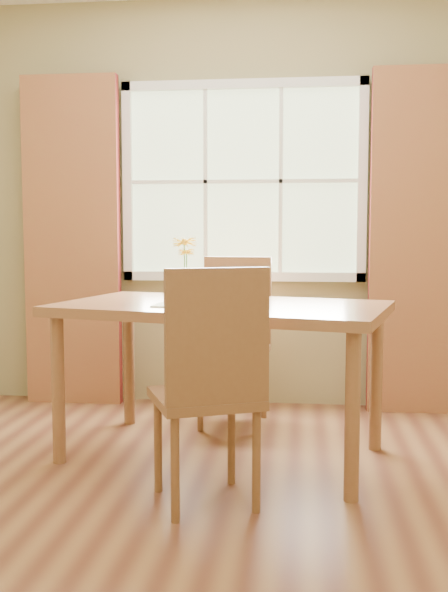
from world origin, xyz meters
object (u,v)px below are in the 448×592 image
Objects in this scene: flower_vase at (185,262)px; dining_table at (222,320)px; chair_near at (211,378)px; chair_far at (235,332)px; water_glass at (254,296)px; croissant_sandwich at (199,289)px.

dining_table is at bearing -48.36° from flower_vase.
chair_near is 1.02× the size of chair_far.
chair_near reaches higher than water_glass.
dining_table is 15.80× the size of water_glass.
chair_near reaches higher than croissant_sandwich.
flower_vase is at bearing 98.02° from croissant_sandwich.
flower_vase reaches higher than dining_table.
dining_table is 0.72m from chair_near.
croissant_sandwich is 0.58× the size of flower_vase.
chair_far is 8.82× the size of water_glass.
chair_far is at bearing 101.66° from water_glass.
croissant_sandwich is (-0.14, 0.59, 0.32)m from chair_near.
flower_vase is (-0.41, 0.42, 0.15)m from water_glass.
chair_near is (0.04, -0.70, -0.16)m from dining_table.
chair_near is 0.64m from water_glass.
flower_vase is at bearing 145.14° from dining_table.
chair_far reaches higher than water_glass.
water_glass is 0.61m from flower_vase.
water_glass is at bearing 52.08° from chair_near.
flower_vase is at bearing 82.41° from chair_near.
croissant_sandwich reaches higher than water_glass.
dining_table is 1.76× the size of chair_near.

